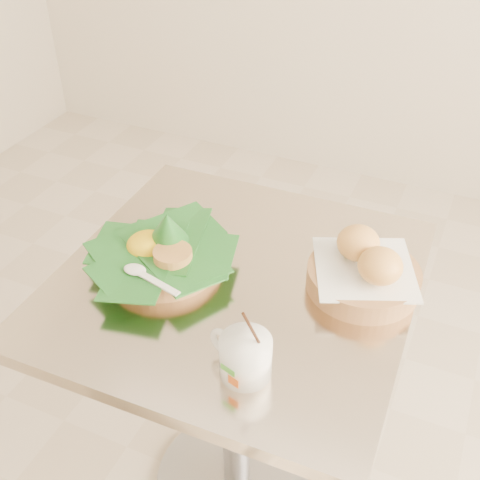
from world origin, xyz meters
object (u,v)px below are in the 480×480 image
at_px(coffee_mug, 244,355).
at_px(rice_basket, 163,250).
at_px(bread_basket, 365,271).
at_px(cafe_table, 236,353).

bearing_deg(coffee_mug, rice_basket, 144.00).
relative_size(rice_basket, bread_basket, 1.19).
bearing_deg(bread_basket, cafe_table, -161.93).
height_order(cafe_table, bread_basket, bread_basket).
bearing_deg(cafe_table, coffee_mug, -62.11).
distance_m(cafe_table, bread_basket, 0.36).
distance_m(cafe_table, rice_basket, 0.30).
bearing_deg(cafe_table, rice_basket, -171.18).
distance_m(rice_basket, coffee_mug, 0.33).
relative_size(cafe_table, bread_basket, 3.04).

